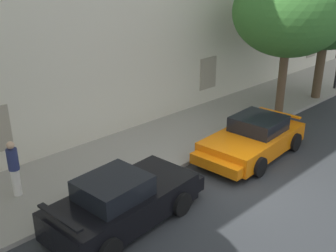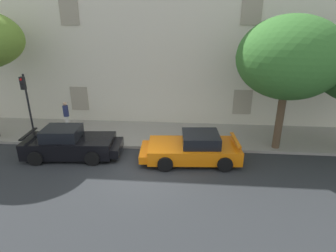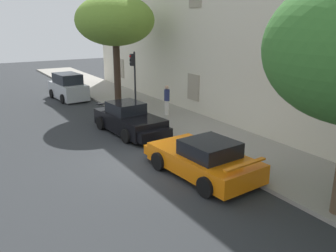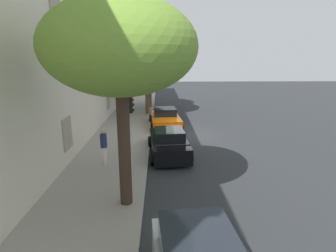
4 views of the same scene
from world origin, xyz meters
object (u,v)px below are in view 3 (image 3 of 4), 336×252
(tree_midblock, at_px, (115,21))
(pedestrian_admiring, at_px, (167,100))
(traffic_light, at_px, (134,72))
(sportscar_yellow_flank, at_px, (201,158))
(sportscar_red_lead, at_px, (131,121))
(hatchback_parked, at_px, (68,88))

(tree_midblock, bearing_deg, pedestrian_admiring, 22.26)
(traffic_light, bearing_deg, sportscar_yellow_flank, -10.78)
(sportscar_yellow_flank, distance_m, tree_midblock, 11.89)
(tree_midblock, height_order, pedestrian_admiring, tree_midblock)
(sportscar_red_lead, relative_size, sportscar_yellow_flank, 0.99)
(sportscar_yellow_flank, bearing_deg, tree_midblock, 171.70)
(sportscar_red_lead, distance_m, tree_midblock, 7.15)
(hatchback_parked, distance_m, pedestrian_admiring, 8.47)
(sportscar_red_lead, relative_size, pedestrian_admiring, 2.74)
(tree_midblock, bearing_deg, sportscar_yellow_flank, -8.30)
(hatchback_parked, xyz_separation_m, traffic_light, (6.42, 1.98, 1.72))
(sportscar_yellow_flank, relative_size, tree_midblock, 0.70)
(traffic_light, bearing_deg, tree_midblock, -178.15)
(sportscar_yellow_flank, xyz_separation_m, tree_midblock, (-10.81, 1.58, 4.69))
(sportscar_yellow_flank, distance_m, pedestrian_admiring, 7.91)
(sportscar_red_lead, bearing_deg, hatchback_parked, -178.18)
(hatchback_parked, xyz_separation_m, pedestrian_admiring, (7.78, 3.35, 0.20))
(sportscar_red_lead, bearing_deg, pedestrian_admiring, 118.41)
(sportscar_yellow_flank, distance_m, hatchback_parked, 15.08)
(sportscar_red_lead, xyz_separation_m, pedestrian_admiring, (-1.65, 3.05, 0.40))
(sportscar_red_lead, relative_size, hatchback_parked, 1.22)
(sportscar_yellow_flank, xyz_separation_m, traffic_light, (-8.65, 1.65, 1.94))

